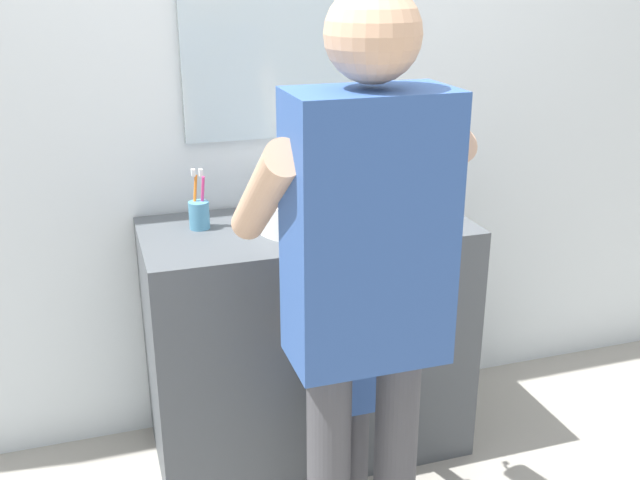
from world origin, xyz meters
name	(u,v)px	position (x,y,z in m)	size (l,w,h in m)	color
back_wall	(280,79)	(0.00, 0.62, 1.35)	(4.40, 0.10, 2.70)	silver
vanity_cabinet	(308,339)	(0.00, 0.30, 0.45)	(1.14, 0.54, 0.89)	#4C5156
sink_basin	(308,211)	(0.00, 0.28, 0.95)	(0.36, 0.36, 0.11)	white
faucet	(291,187)	(0.00, 0.50, 0.97)	(0.18, 0.14, 0.18)	#B7BABF
toothbrush_cup	(199,213)	(-0.36, 0.38, 0.95)	(0.07, 0.07, 0.21)	#4C8EB2
child_toddler	(344,372)	(0.00, -0.10, 0.54)	(0.28, 0.28, 0.90)	#47474C
adult_parent	(365,268)	(-0.07, -0.42, 1.02)	(0.53, 0.56, 1.70)	#47474C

